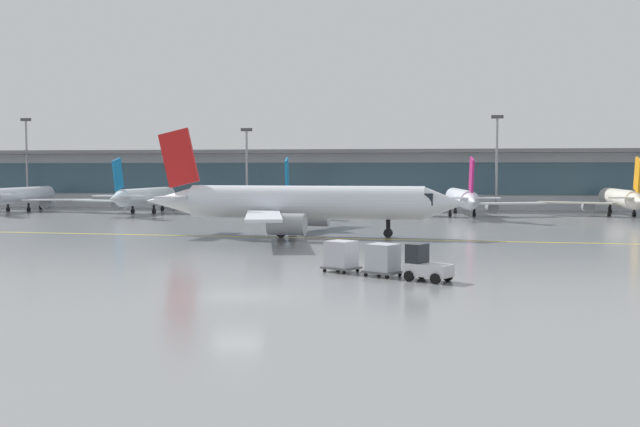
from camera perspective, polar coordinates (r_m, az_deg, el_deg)
name	(u,v)px	position (r m, az deg, el deg)	size (l,w,h in m)	color
ground_plane	(237,296)	(37.98, -6.33, -6.27)	(400.00, 400.00, 0.00)	gray
taxiway_centreline_stripe	(302,238)	(69.70, -1.36, -1.86)	(110.00, 0.36, 0.01)	yellow
terminal_concourse	(366,178)	(124.39, 3.56, 2.69)	(171.91, 11.00, 9.60)	#B2B7BC
gate_airplane_0	(22,196)	(123.18, -21.81, 1.28)	(22.45, 24.17, 8.01)	silver
gate_airplane_1	(146,197)	(112.49, -13.13, 1.26)	(22.48, 24.14, 8.01)	white
gate_airplane_2	(294,197)	(108.84, -2.01, 1.28)	(22.42, 24.18, 8.01)	white
gate_airplane_3	(461,199)	(104.04, 10.72, 1.12)	(22.41, 24.18, 8.01)	silver
gate_airplane_4	(620,198)	(110.69, 21.92, 1.07)	(22.47, 24.15, 8.01)	silver
taxiing_regional_jet	(301,203)	(71.55, -1.43, 0.79)	(31.65, 29.36, 10.48)	silver
baggage_tug	(425,265)	(43.09, 8.02, -3.93)	(2.95, 2.56, 2.10)	silver
cargo_dolly_lead	(383,259)	(44.57, 4.82, -3.46)	(2.62, 2.44, 1.94)	#595B60
cargo_dolly_trailing	(341,255)	(46.33, 1.62, -3.19)	(2.62, 2.44, 1.94)	#595B60
apron_light_mast_0	(27,159)	(134.83, -21.47, 3.90)	(1.80, 0.36, 14.98)	gray
apron_light_mast_1	(247,165)	(117.96, -5.61, 3.71)	(1.80, 0.36, 12.87)	gray
apron_light_mast_2	(497,159)	(114.80, 13.33, 4.05)	(1.80, 0.36, 14.48)	gray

